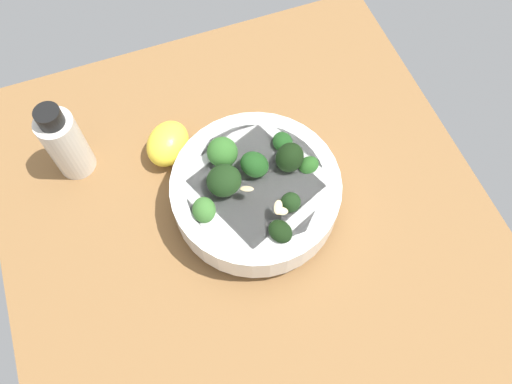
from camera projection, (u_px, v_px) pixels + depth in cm
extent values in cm
cube|color=brown|center=(245.00, 214.00, 71.25)|extent=(64.22, 64.22, 3.93)
cylinder|color=white|center=(256.00, 203.00, 69.00)|extent=(11.93, 11.93, 1.56)
cylinder|color=white|center=(256.00, 192.00, 66.21)|extent=(21.69, 21.69, 4.68)
cylinder|color=silver|center=(256.00, 185.00, 64.48)|extent=(17.72, 17.72, 0.80)
cylinder|color=#589D47|center=(255.00, 170.00, 65.20)|extent=(1.38, 1.35, 1.28)
ellipsoid|color=#194216|center=(255.00, 164.00, 63.85)|extent=(5.70, 5.01, 4.59)
cylinder|color=#589D47|center=(289.00, 165.00, 65.83)|extent=(1.73, 1.69, 2.00)
ellipsoid|color=black|center=(290.00, 157.00, 64.20)|extent=(5.64, 5.97, 5.23)
cylinder|color=#4A8F3C|center=(282.00, 148.00, 67.69)|extent=(1.20, 1.19, 1.32)
ellipsoid|color=#194216|center=(283.00, 142.00, 66.43)|extent=(4.28, 4.08, 3.70)
cylinder|color=#589D47|center=(280.00, 236.00, 62.34)|extent=(1.57, 1.38, 1.61)
ellipsoid|color=black|center=(280.00, 231.00, 60.91)|extent=(4.45, 4.14, 3.40)
cylinder|color=#3C7A32|center=(290.00, 206.00, 63.34)|extent=(1.10, 1.07, 1.21)
ellipsoid|color=black|center=(291.00, 202.00, 62.28)|extent=(3.31, 3.06, 3.22)
cylinder|color=#4A8F3C|center=(223.00, 159.00, 66.27)|extent=(1.72, 1.71, 1.62)
ellipsoid|color=#2D6023|center=(222.00, 152.00, 64.67)|extent=(4.16, 4.73, 4.36)
cylinder|color=#589D47|center=(307.00, 168.00, 66.37)|extent=(1.49, 1.26, 1.31)
ellipsoid|color=#23511C|center=(308.00, 163.00, 65.24)|extent=(3.26, 3.31, 2.87)
cylinder|color=#589D47|center=(225.00, 188.00, 64.28)|extent=(2.22, 2.14, 2.05)
ellipsoid|color=black|center=(224.00, 180.00, 62.44)|extent=(5.81, 5.58, 3.77)
cylinder|color=#2F662B|center=(205.00, 215.00, 63.36)|extent=(1.32, 1.50, 1.55)
ellipsoid|color=#386B2B|center=(204.00, 210.00, 62.05)|extent=(3.94, 3.70, 3.44)
ellipsoid|color=#DBBC84|center=(278.00, 207.00, 60.02)|extent=(1.72, 2.07, 0.82)
ellipsoid|color=#DBBC84|center=(281.00, 211.00, 60.61)|extent=(2.06, 1.55, 0.98)
ellipsoid|color=#DBBC84|center=(247.00, 189.00, 61.31)|extent=(2.01, 1.85, 1.22)
ellipsoid|color=yellow|center=(168.00, 144.00, 71.20)|extent=(8.81, 8.98, 4.95)
cylinder|color=beige|center=(66.00, 145.00, 67.92)|extent=(5.07, 5.07, 10.41)
cylinder|color=black|center=(49.00, 117.00, 62.27)|extent=(3.26, 3.26, 2.23)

